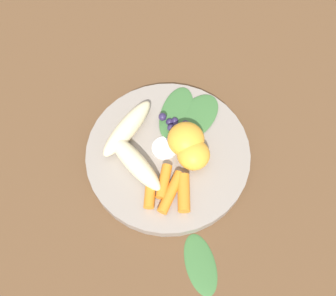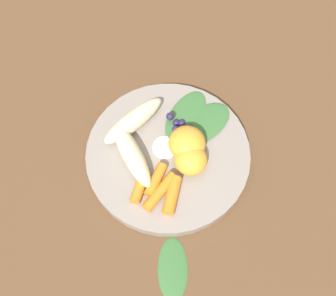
% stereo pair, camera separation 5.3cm
% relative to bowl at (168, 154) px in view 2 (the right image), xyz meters
% --- Properties ---
extents(ground_plane, '(2.40, 2.40, 0.00)m').
position_rel_bowl_xyz_m(ground_plane, '(0.00, 0.00, -0.01)').
color(ground_plane, brown).
extents(bowl, '(0.25, 0.25, 0.02)m').
position_rel_bowl_xyz_m(bowl, '(0.00, 0.00, 0.00)').
color(bowl, gray).
rests_on(bowl, ground_plane).
extents(banana_peeled_left, '(0.12, 0.05, 0.03)m').
position_rel_bowl_xyz_m(banana_peeled_left, '(0.02, 0.05, 0.03)').
color(banana_peeled_left, beige).
rests_on(banana_peeled_left, bowl).
extents(banana_peeled_right, '(0.04, 0.12, 0.03)m').
position_rel_bowl_xyz_m(banana_peeled_right, '(0.07, 0.01, 0.03)').
color(banana_peeled_right, beige).
rests_on(banana_peeled_right, bowl).
extents(orange_segment_near, '(0.06, 0.06, 0.04)m').
position_rel_bowl_xyz_m(orange_segment_near, '(-0.02, -0.02, 0.03)').
color(orange_segment_near, '#F4A833').
rests_on(orange_segment_near, bowl).
extents(orange_segment_far, '(0.05, 0.05, 0.04)m').
position_rel_bowl_xyz_m(orange_segment_far, '(-0.04, -0.01, 0.03)').
color(orange_segment_far, '#F4A833').
rests_on(orange_segment_far, bowl).
extents(carrot_front, '(0.04, 0.05, 0.02)m').
position_rel_bowl_xyz_m(carrot_front, '(-0.02, 0.07, 0.02)').
color(carrot_front, orange).
rests_on(carrot_front, bowl).
extents(carrot_mid_left, '(0.04, 0.05, 0.02)m').
position_rel_bowl_xyz_m(carrot_mid_left, '(-0.03, 0.05, 0.02)').
color(carrot_mid_left, orange).
rests_on(carrot_mid_left, bowl).
extents(carrot_mid_right, '(0.03, 0.07, 0.02)m').
position_rel_bowl_xyz_m(carrot_mid_right, '(-0.05, 0.05, 0.02)').
color(carrot_mid_right, orange).
rests_on(carrot_mid_right, bowl).
extents(carrot_rear, '(0.05, 0.05, 0.02)m').
position_rel_bowl_xyz_m(carrot_rear, '(-0.06, 0.04, 0.02)').
color(carrot_rear, orange).
rests_on(carrot_rear, bowl).
extents(blueberry_pile, '(0.06, 0.04, 0.03)m').
position_rel_bowl_xyz_m(blueberry_pile, '(0.01, -0.03, 0.02)').
color(blueberry_pile, '#2D234C').
rests_on(blueberry_pile, bowl).
extents(coconut_shred_patch, '(0.04, 0.04, 0.00)m').
position_rel_bowl_xyz_m(coconut_shred_patch, '(0.01, -0.00, 0.01)').
color(coconut_shred_patch, white).
rests_on(coconut_shred_patch, bowl).
extents(kale_leaf_left, '(0.06, 0.10, 0.00)m').
position_rel_bowl_xyz_m(kale_leaf_left, '(-0.00, -0.08, 0.01)').
color(kale_leaf_left, '#3D7038').
rests_on(kale_leaf_left, bowl).
extents(kale_leaf_right, '(0.08, 0.11, 0.00)m').
position_rel_bowl_xyz_m(kale_leaf_right, '(0.03, -0.06, 0.01)').
color(kale_leaf_right, '#3D7038').
rests_on(kale_leaf_right, bowl).
extents(kale_leaf_stray, '(0.09, 0.09, 0.01)m').
position_rel_bowl_xyz_m(kale_leaf_stray, '(-0.14, 0.10, -0.01)').
color(kale_leaf_stray, '#3D7038').
rests_on(kale_leaf_stray, ground_plane).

